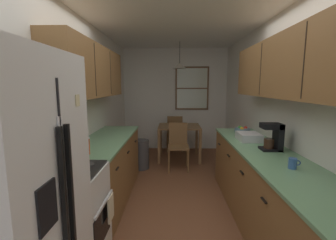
{
  "coord_description": "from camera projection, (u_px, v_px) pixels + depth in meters",
  "views": [
    {
      "loc": [
        -0.06,
        -2.33,
        1.63
      ],
      "look_at": [
        -0.14,
        1.31,
        1.09
      ],
      "focal_mm": 24.83,
      "sensor_mm": 36.0,
      "label": 1
    }
  ],
  "objects": [
    {
      "name": "ground_plane",
      "position": [
        177.0,
        194.0,
        3.53
      ],
      "size": [
        12.0,
        12.0,
        0.0
      ],
      "primitive_type": "plane",
      "color": "brown"
    },
    {
      "name": "wall_left",
      "position": [
        84.0,
        110.0,
        3.37
      ],
      "size": [
        0.1,
        9.0,
        2.55
      ],
      "primitive_type": "cube",
      "color": "white",
      "rests_on": "ground"
    },
    {
      "name": "wall_right",
      "position": [
        271.0,
        111.0,
        3.32
      ],
      "size": [
        0.1,
        9.0,
        2.55
      ],
      "primitive_type": "cube",
      "color": "white",
      "rests_on": "ground"
    },
    {
      "name": "wall_back",
      "position": [
        175.0,
        100.0,
        5.97
      ],
      "size": [
        4.4,
        0.1,
        2.55
      ],
      "primitive_type": "cube",
      "color": "white",
      "rests_on": "ground"
    },
    {
      "name": "ceiling_slab",
      "position": [
        178.0,
        14.0,
        3.15
      ],
      "size": [
        4.4,
        9.0,
        0.08
      ],
      "primitive_type": "cube",
      "color": "white"
    },
    {
      "name": "refrigerator",
      "position": [
        5.0,
        221.0,
        1.25
      ],
      "size": [
        0.7,
        0.78,
        1.82
      ],
      "color": "white",
      "rests_on": "ground"
    },
    {
      "name": "stove_range",
      "position": [
        66.0,
        220.0,
        2.03
      ],
      "size": [
        0.66,
        0.62,
        1.1
      ],
      "color": "white",
      "rests_on": "ground"
    },
    {
      "name": "microwave_over_range",
      "position": [
        43.0,
        88.0,
        1.86
      ],
      "size": [
        0.39,
        0.59,
        0.3
      ],
      "color": "black"
    },
    {
      "name": "counter_left",
      "position": [
        107.0,
        169.0,
        3.32
      ],
      "size": [
        0.64,
        1.99,
        0.9
      ],
      "color": "brown",
      "rests_on": "ground"
    },
    {
      "name": "upper_cabinets_left",
      "position": [
        92.0,
        72.0,
        3.08
      ],
      "size": [
        0.33,
        2.07,
        0.67
      ],
      "color": "brown"
    },
    {
      "name": "counter_right",
      "position": [
        269.0,
        194.0,
        2.54
      ],
      "size": [
        0.64,
        3.1,
        0.9
      ],
      "color": "brown",
      "rests_on": "ground"
    },
    {
      "name": "upper_cabinets_right",
      "position": [
        295.0,
        66.0,
        2.29
      ],
      "size": [
        0.33,
        2.78,
        0.65
      ],
      "color": "brown"
    },
    {
      "name": "dining_table",
      "position": [
        179.0,
        131.0,
        5.14
      ],
      "size": [
        0.91,
        0.77,
        0.75
      ],
      "color": "brown",
      "rests_on": "ground"
    },
    {
      "name": "dining_chair_near",
      "position": [
        178.0,
        144.0,
        4.57
      ],
      "size": [
        0.41,
        0.41,
        0.9
      ],
      "color": "brown",
      "rests_on": "ground"
    },
    {
      "name": "dining_chair_far",
      "position": [
        175.0,
        132.0,
        5.74
      ],
      "size": [
        0.41,
        0.41,
        0.9
      ],
      "color": "brown",
      "rests_on": "ground"
    },
    {
      "name": "pendant_light",
      "position": [
        180.0,
        66.0,
        4.93
      ],
      "size": [
        0.29,
        0.29,
        0.55
      ],
      "color": "black"
    },
    {
      "name": "back_window",
      "position": [
        192.0,
        88.0,
        5.84
      ],
      "size": [
        0.84,
        0.05,
        1.08
      ],
      "color": "brown"
    },
    {
      "name": "trash_bin",
      "position": [
        140.0,
        154.0,
        4.59
      ],
      "size": [
        0.34,
        0.34,
        0.57
      ],
      "primitive_type": "cylinder",
      "color": "#3F3F42",
      "rests_on": "ground"
    },
    {
      "name": "storage_canister",
      "position": [
        85.0,
        146.0,
        2.48
      ],
      "size": [
        0.1,
        0.1,
        0.19
      ],
      "color": "#D84C19",
      "rests_on": "counter_left"
    },
    {
      "name": "dish_towel",
      "position": [
        111.0,
        208.0,
        2.17
      ],
      "size": [
        0.02,
        0.16,
        0.24
      ],
      "primitive_type": "cube",
      "color": "beige"
    },
    {
      "name": "coffee_maker",
      "position": [
        274.0,
        136.0,
        2.64
      ],
      "size": [
        0.22,
        0.18,
        0.31
      ],
      "color": "black",
      "rests_on": "counter_right"
    },
    {
      "name": "mug_spare",
      "position": [
        293.0,
        163.0,
        2.06
      ],
      "size": [
        0.11,
        0.07,
        0.1
      ],
      "color": "#335999",
      "rests_on": "counter_right"
    },
    {
      "name": "fruit_bowl",
      "position": [
        242.0,
        130.0,
        3.68
      ],
      "size": [
        0.24,
        0.24,
        0.09
      ],
      "color": "#597F9E",
      "rests_on": "counter_right"
    },
    {
      "name": "dish_rack",
      "position": [
        249.0,
        137.0,
        3.13
      ],
      "size": [
        0.28,
        0.34,
        0.1
      ],
      "primitive_type": "cube",
      "color": "silver",
      "rests_on": "counter_right"
    },
    {
      "name": "table_serving_bowl",
      "position": [
        181.0,
        125.0,
        5.04
      ],
      "size": [
        0.22,
        0.22,
        0.06
      ],
      "primitive_type": "cylinder",
      "color": "#4C7299",
      "rests_on": "dining_table"
    }
  ]
}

